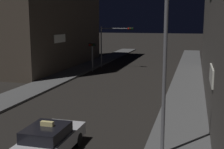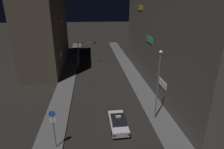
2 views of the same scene
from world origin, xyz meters
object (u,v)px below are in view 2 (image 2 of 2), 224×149
object	(u,v)px
sign_pole_left	(53,126)
street_lamp_near_block	(158,80)
taxi	(118,122)
traffic_light_left_kerb	(78,58)
traffic_light_overhead	(85,48)

from	to	relation	value
sign_pole_left	street_lamp_near_block	xyz separation A→B (m)	(11.19, 3.81, 2.48)
taxi	traffic_light_left_kerb	size ratio (longest dim) A/B	1.32
sign_pole_left	traffic_light_overhead	bearing A→B (deg)	84.86
traffic_light_overhead	traffic_light_left_kerb	size ratio (longest dim) A/B	1.53
taxi	traffic_light_overhead	bearing A→B (deg)	98.86
taxi	traffic_light_overhead	xyz separation A→B (m)	(-3.95, 25.34, 3.03)
taxi	traffic_light_overhead	size ratio (longest dim) A/B	0.86
traffic_light_left_kerb	street_lamp_near_block	world-z (taller)	street_lamp_near_block
taxi	street_lamp_near_block	distance (m)	6.57
traffic_light_overhead	street_lamp_near_block	world-z (taller)	street_lamp_near_block
traffic_light_overhead	street_lamp_near_block	bearing A→B (deg)	-70.16
traffic_light_overhead	sign_pole_left	bearing A→B (deg)	-95.14
traffic_light_left_kerb	sign_pole_left	size ratio (longest dim) A/B	0.84
taxi	traffic_light_left_kerb	bearing A→B (deg)	104.33
sign_pole_left	street_lamp_near_block	size ratio (longest dim) A/B	0.48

